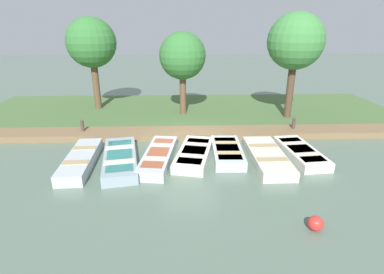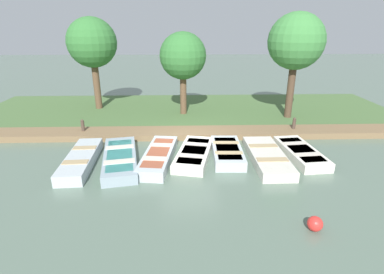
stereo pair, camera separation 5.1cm
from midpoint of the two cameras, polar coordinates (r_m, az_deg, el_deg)
name	(u,v)px [view 2 (the right image)]	position (r m, az deg, el deg)	size (l,w,h in m)	color
ground_plane	(189,147)	(12.94, -0.37, -1.83)	(80.00, 80.00, 0.00)	#566B5B
shore_bank	(188,112)	(17.63, -0.77, 4.77)	(8.00, 24.00, 0.20)	#476638
dock_walkway	(189,133)	(14.12, -0.51, 0.77)	(1.32, 21.60, 0.28)	brown
rowboat_0	(81,159)	(11.98, -20.29, -4.04)	(3.46, 1.12, 0.43)	#B2BCC1
rowboat_1	(120,159)	(11.67, -13.43, -4.01)	(3.73, 1.82, 0.41)	#8C9EA8
rowboat_2	(159,156)	(11.58, -6.26, -3.65)	(3.48, 1.41, 0.43)	#B2BCC1
rowboat_3	(194,154)	(11.80, 0.53, -3.21)	(3.24, 1.77, 0.37)	silver
rowboat_4	(227,152)	(11.98, 6.84, -2.85)	(2.75, 1.21, 0.42)	#B2BCC1
rowboat_5	(267,157)	(11.89, 14.24, -3.65)	(3.46, 1.24, 0.39)	beige
rowboat_6	(301,153)	(12.66, 20.08, -2.81)	(3.05, 1.39, 0.38)	silver
mooring_post_near	(83,128)	(14.83, -19.95, 1.63)	(0.15, 0.15, 0.84)	#47382D
mooring_post_far	(294,126)	(15.04, 18.90, 2.02)	(0.15, 0.15, 0.84)	#47382D
buoy	(315,224)	(8.59, 22.55, -15.01)	(0.40, 0.40, 0.40)	red
park_tree_far_left	(92,43)	(18.36, -18.43, 16.55)	(2.76, 2.76, 5.35)	brown
park_tree_left	(183,57)	(16.44, -1.65, 15.06)	(2.48, 2.48, 4.61)	brown
park_tree_center	(296,42)	(16.54, 19.31, 16.68)	(2.82, 2.82, 5.56)	#4C3828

